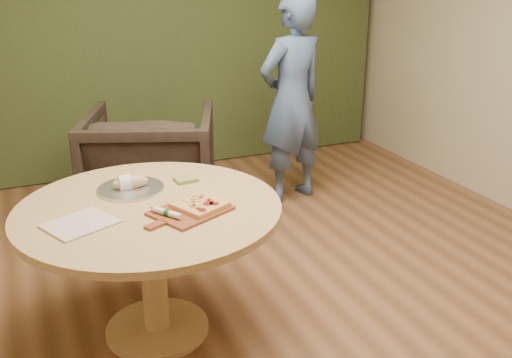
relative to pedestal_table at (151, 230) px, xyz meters
The scene contains 12 objects.
room_shell 1.01m from the pedestal_table, 22.41° to the right, with size 5.04×6.04×2.84m.
curtain 2.84m from the pedestal_table, 77.72° to the left, with size 4.80×0.14×2.78m, color #2D3A1A.
pedestal_table is the anchor object (origin of this frame).
pizza_paddle 0.28m from the pedestal_table, 46.81° to the right, with size 0.47×0.40×0.01m.
flatbread_pizza 0.32m from the pedestal_table, 34.62° to the right, with size 0.29×0.29×0.04m.
cutlery_roll 0.26m from the pedestal_table, 76.32° to the right, with size 0.13×0.18×0.03m.
newspaper 0.39m from the pedestal_table, 163.84° to the right, with size 0.30×0.25×0.01m, color white.
serving_tray 0.29m from the pedestal_table, 99.38° to the left, with size 0.36×0.36×0.02m.
bread_roll 0.31m from the pedestal_table, 101.38° to the left, with size 0.19×0.09×0.09m.
green_packet 0.40m from the pedestal_table, 43.70° to the left, with size 0.12×0.10×0.02m, color #596E31.
armchair 1.53m from the pedestal_table, 76.87° to the left, with size 0.94×0.88×0.96m, color black.
person_standing 2.10m from the pedestal_table, 43.42° to the left, with size 0.62×0.41×1.71m, color #465F8B.
Camera 1 is at (-1.12, -2.40, 1.89)m, focal length 40.00 mm.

